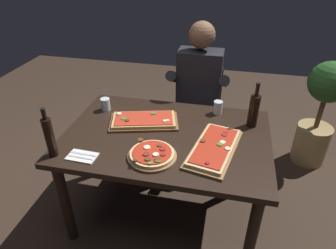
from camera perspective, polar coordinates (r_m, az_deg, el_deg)
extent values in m
plane|color=#38281E|center=(2.53, -0.25, -15.95)|extent=(6.40, 6.40, 0.00)
cube|color=black|center=(2.06, -0.30, -2.37)|extent=(1.40, 0.96, 0.04)
cylinder|color=black|center=(2.22, -19.06, -13.96)|extent=(0.07, 0.07, 0.70)
cylinder|color=black|center=(1.99, 15.71, -19.82)|extent=(0.07, 0.07, 0.70)
cylinder|color=black|center=(2.75, -11.11, -2.55)|extent=(0.07, 0.07, 0.70)
cylinder|color=black|center=(2.58, 15.42, -5.88)|extent=(0.07, 0.07, 0.70)
cube|color=brown|center=(2.18, -4.61, 0.50)|extent=(0.54, 0.37, 0.02)
cube|color=tan|center=(2.17, -4.63, 0.91)|extent=(0.49, 0.33, 0.02)
cube|color=red|center=(2.16, -4.65, 1.20)|extent=(0.45, 0.30, 0.01)
cylinder|color=#4C7F2D|center=(2.21, -2.60, 2.13)|extent=(0.03, 0.03, 0.01)
cylinder|color=#4C7F2D|center=(2.17, -8.45, 1.14)|extent=(0.04, 0.04, 0.00)
cylinder|color=brown|center=(2.14, -7.78, 0.81)|extent=(0.03, 0.03, 0.01)
cylinder|color=beige|center=(2.11, -0.63, 0.70)|extent=(0.03, 0.03, 0.01)
cylinder|color=#4C7F2D|center=(2.20, -2.97, 2.07)|extent=(0.03, 0.03, 0.01)
cylinder|color=beige|center=(2.23, -9.33, 2.06)|extent=(0.04, 0.04, 0.01)
cylinder|color=beige|center=(2.12, -0.04, 0.83)|extent=(0.02, 0.02, 0.00)
cube|color=olive|center=(1.92, 8.80, -4.69)|extent=(0.35, 0.57, 0.02)
cube|color=#E5C184|center=(1.91, 8.85, -4.25)|extent=(0.32, 0.52, 0.02)
cube|color=#B72D19|center=(1.90, 8.88, -3.94)|extent=(0.28, 0.48, 0.01)
cylinder|color=beige|center=(1.93, 10.42, -3.34)|extent=(0.04, 0.04, 0.00)
cylinder|color=beige|center=(1.88, 11.34, -4.52)|extent=(0.04, 0.04, 0.01)
cylinder|color=maroon|center=(2.00, 10.71, -1.88)|extent=(0.04, 0.04, 0.00)
cylinder|color=maroon|center=(2.03, 10.95, -1.46)|extent=(0.03, 0.03, 0.01)
cylinder|color=#4C7F2D|center=(1.90, 9.90, -3.77)|extent=(0.04, 0.04, 0.01)
cylinder|color=brown|center=(1.92, 6.67, -3.06)|extent=(0.04, 0.04, 0.01)
cylinder|color=maroon|center=(1.74, 7.55, -7.28)|extent=(0.03, 0.03, 0.01)
cylinder|color=olive|center=(1.84, -3.04, -6.09)|extent=(0.30, 0.30, 0.02)
cylinder|color=#E5C184|center=(1.83, -3.06, -5.64)|extent=(0.27, 0.27, 0.02)
cylinder|color=#B72D19|center=(1.82, -3.07, -5.32)|extent=(0.24, 0.24, 0.01)
cylinder|color=beige|center=(1.85, -4.04, -4.36)|extent=(0.04, 0.04, 0.01)
cylinder|color=#4C7F2D|center=(1.75, -1.96, -6.88)|extent=(0.04, 0.04, 0.01)
cylinder|color=beige|center=(1.79, -2.44, -5.74)|extent=(0.04, 0.04, 0.01)
cylinder|color=brown|center=(1.76, -1.98, -6.60)|extent=(0.04, 0.04, 0.01)
cylinder|color=brown|center=(1.86, -1.53, -4.04)|extent=(0.03, 0.03, 0.01)
cylinder|color=brown|center=(1.92, -5.29, -2.91)|extent=(0.04, 0.04, 0.01)
cylinder|color=maroon|center=(1.80, -4.18, -5.66)|extent=(0.04, 0.04, 0.01)
cylinder|color=brown|center=(1.76, -3.86, -6.59)|extent=(0.04, 0.04, 0.01)
cylinder|color=maroon|center=(1.79, -0.90, -5.74)|extent=(0.03, 0.03, 0.01)
cylinder|color=maroon|center=(1.84, -0.98, -4.69)|extent=(0.04, 0.04, 0.01)
cylinder|color=#4C7F2D|center=(1.73, -3.46, -7.33)|extent=(0.03, 0.03, 0.00)
cylinder|color=brown|center=(1.76, -6.35, -6.76)|extent=(0.03, 0.03, 0.01)
cylinder|color=black|center=(1.92, -21.68, -2.36)|extent=(0.06, 0.06, 0.26)
cylinder|color=black|center=(1.84, -22.63, 1.71)|extent=(0.03, 0.03, 0.06)
cylinder|color=black|center=(1.83, -22.86, 2.67)|extent=(0.03, 0.03, 0.01)
cylinder|color=black|center=(2.17, 16.05, 2.45)|extent=(0.07, 0.07, 0.24)
cylinder|color=black|center=(2.10, 16.70, 6.25)|extent=(0.03, 0.03, 0.08)
cylinder|color=black|center=(2.08, 16.90, 7.44)|extent=(0.03, 0.03, 0.01)
cylinder|color=silver|center=(2.31, 9.51, 3.26)|extent=(0.07, 0.07, 0.10)
cylinder|color=silver|center=(2.33, 9.43, 2.46)|extent=(0.06, 0.06, 0.03)
cylinder|color=silver|center=(2.37, -11.87, 3.81)|extent=(0.07, 0.07, 0.10)
cylinder|color=#5B3814|center=(2.38, -11.81, 3.32)|extent=(0.06, 0.06, 0.05)
cube|color=white|center=(1.92, -16.09, -5.88)|extent=(0.18, 0.12, 0.01)
cube|color=silver|center=(1.90, -16.38, -6.07)|extent=(0.17, 0.02, 0.00)
cube|color=silver|center=(1.93, -15.86, -5.44)|extent=(0.17, 0.02, 0.00)
cube|color=black|center=(2.85, 5.56, 1.15)|extent=(0.44, 0.44, 0.04)
cube|color=black|center=(2.92, 6.33, 7.00)|extent=(0.40, 0.04, 0.42)
cylinder|color=black|center=(2.84, 1.00, -4.25)|extent=(0.04, 0.04, 0.41)
cylinder|color=black|center=(2.80, 8.66, -5.19)|extent=(0.04, 0.04, 0.41)
cylinder|color=black|center=(3.15, 2.40, -0.26)|extent=(0.04, 0.04, 0.41)
cylinder|color=black|center=(3.12, 9.28, -1.06)|extent=(0.04, 0.04, 0.41)
cylinder|color=#23232D|center=(2.82, 2.84, -4.03)|extent=(0.11, 0.11, 0.45)
cylinder|color=#23232D|center=(2.80, 6.88, -4.53)|extent=(0.11, 0.11, 0.45)
cube|color=#23232D|center=(2.72, 5.36, 1.55)|extent=(0.34, 0.40, 0.12)
cube|color=#232328|center=(2.67, 6.01, 8.55)|extent=(0.38, 0.22, 0.52)
sphere|color=brown|center=(2.54, 6.52, 16.66)|extent=(0.22, 0.22, 0.22)
cylinder|color=#232328|center=(2.64, 1.11, 9.11)|extent=(0.09, 0.31, 0.21)
cylinder|color=#232328|center=(2.60, 10.75, 8.14)|extent=(0.09, 0.31, 0.21)
cylinder|color=tan|center=(3.22, 25.63, -3.28)|extent=(0.32, 0.32, 0.38)
cylinder|color=brown|center=(3.05, 27.11, 2.07)|extent=(0.04, 0.04, 0.31)
sphere|color=#285623|center=(2.93, 28.53, 7.13)|extent=(0.36, 0.36, 0.36)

